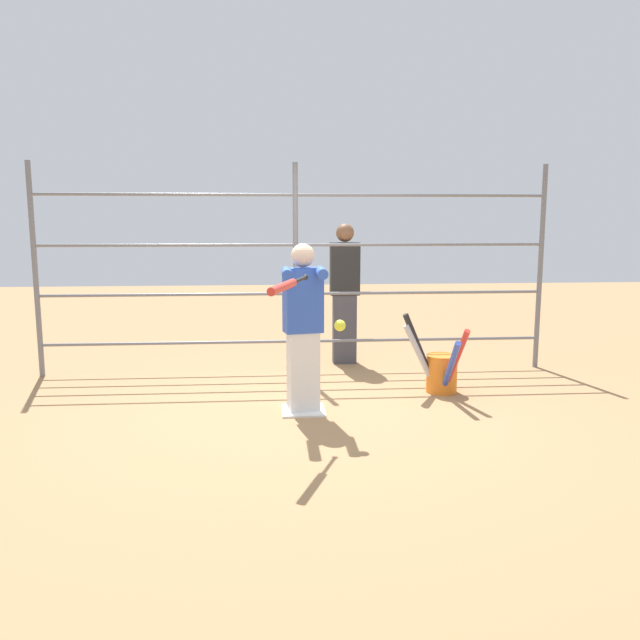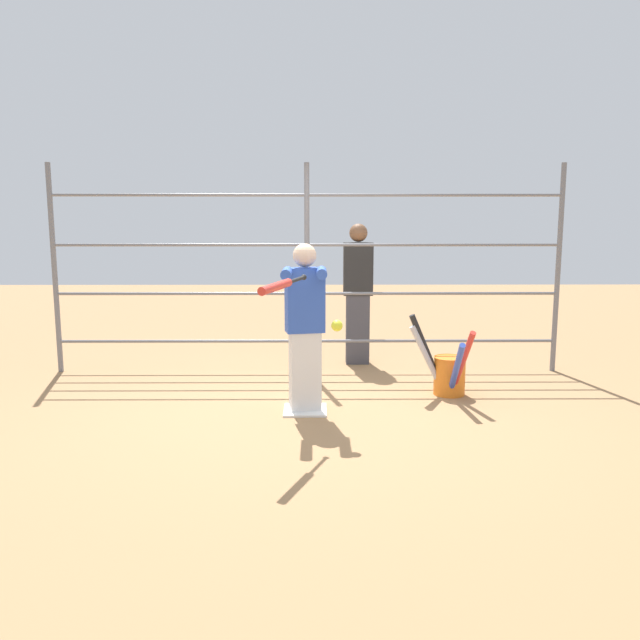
# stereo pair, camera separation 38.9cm
# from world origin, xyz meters

# --- Properties ---
(ground_plane) EXTENTS (24.00, 24.00, 0.00)m
(ground_plane) POSITION_xyz_m (0.00, 0.00, 0.00)
(ground_plane) COLOR #9E754C
(home_plate) EXTENTS (0.40, 0.40, 0.02)m
(home_plate) POSITION_xyz_m (0.00, 0.00, 0.01)
(home_plate) COLOR white
(home_plate) RESTS_ON ground
(fence_backstop) EXTENTS (5.92, 0.06, 2.43)m
(fence_backstop) POSITION_xyz_m (0.00, -1.60, 1.21)
(fence_backstop) COLOR slate
(fence_backstop) RESTS_ON ground
(batter) EXTENTS (0.40, 0.58, 1.57)m
(batter) POSITION_xyz_m (0.00, 0.02, 0.85)
(batter) COLOR silver
(batter) RESTS_ON ground
(baseball_bat_swinging) EXTENTS (0.35, 0.82, 0.09)m
(baseball_bat_swinging) POSITION_xyz_m (0.18, 0.90, 1.28)
(baseball_bat_swinging) COLOR black
(softball_in_flight) EXTENTS (0.10, 0.10, 0.10)m
(softball_in_flight) POSITION_xyz_m (-0.27, 0.58, 0.91)
(softball_in_flight) COLOR yellow
(bat_bucket) EXTENTS (0.61, 0.77, 0.85)m
(bat_bucket) POSITION_xyz_m (-1.45, -0.53, 0.24)
(bat_bucket) COLOR orange
(bat_bucket) RESTS_ON ground
(bystander_behind_fence) EXTENTS (0.36, 0.22, 1.74)m
(bystander_behind_fence) POSITION_xyz_m (-0.62, -2.02, 0.91)
(bystander_behind_fence) COLOR #3F3F47
(bystander_behind_fence) RESTS_ON ground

